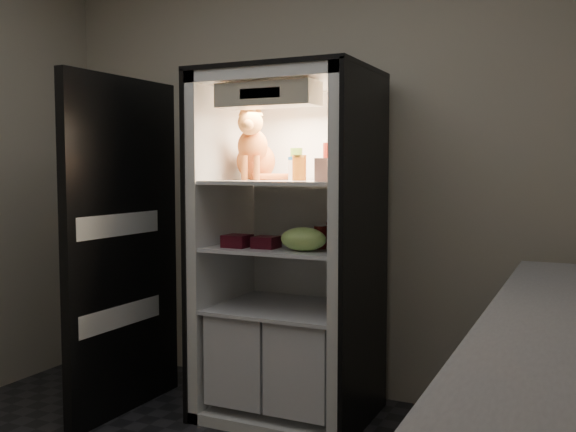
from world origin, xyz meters
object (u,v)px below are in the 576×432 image
object	(u,v)px
soda_can_a	(332,233)
condiment_jar	(299,238)
salsa_jar	(299,168)
tabby_cat	(255,152)
mayo_tub	(296,168)
berry_box_right	(266,242)
soda_can_b	(339,236)
grape_bag	(303,239)
refrigerator	(291,271)
soda_can_c	(320,237)
berry_box_left	(237,241)
pepper_jar	(335,160)
parmesan_shaker	(296,164)
cream_carton	(323,170)

from	to	relation	value
soda_can_a	condiment_jar	size ratio (longest dim) A/B	1.62
soda_can_a	salsa_jar	bearing A→B (deg)	-145.92
tabby_cat	mayo_tub	distance (m)	0.26
mayo_tub	berry_box_right	world-z (taller)	mayo_tub
soda_can_b	grape_bag	bearing A→B (deg)	-117.94
condiment_jar	berry_box_right	bearing A→B (deg)	-123.24
refrigerator	soda_can_c	size ratio (longest dim) A/B	15.38
mayo_tub	soda_can_c	distance (m)	0.43
berry_box_left	pepper_jar	bearing A→B (deg)	32.70
tabby_cat	soda_can_b	size ratio (longest dim) A/B	3.49
soda_can_a	grape_bag	xyz separation A→B (m)	(-0.05, -0.28, -0.01)
parmesan_shaker	soda_can_a	bearing A→B (deg)	10.24
berry_box_left	berry_box_right	xyz separation A→B (m)	(0.16, 0.03, -0.00)
mayo_tub	condiment_jar	xyz separation A→B (m)	(0.05, -0.06, -0.37)
refrigerator	pepper_jar	bearing A→B (deg)	11.24
refrigerator	cream_carton	size ratio (longest dim) A/B	16.49
cream_carton	soda_can_b	xyz separation A→B (m)	(-0.01, 0.24, -0.35)
mayo_tub	condiment_jar	size ratio (longest dim) A/B	1.58
refrigerator	condiment_jar	world-z (taller)	refrigerator
parmesan_shaker	berry_box_right	xyz separation A→B (m)	(-0.07, -0.22, -0.41)
condiment_jar	berry_box_left	size ratio (longest dim) A/B	0.62
refrigerator	parmesan_shaker	distance (m)	0.59
refrigerator	berry_box_left	xyz separation A→B (m)	(-0.20, -0.23, 0.18)
mayo_tub	berry_box_right	bearing A→B (deg)	-106.22
soda_can_c	refrigerator	bearing A→B (deg)	153.40
tabby_cat	condiment_jar	bearing A→B (deg)	-22.77
tabby_cat	parmesan_shaker	xyz separation A→B (m)	(0.24, 0.02, -0.07)
tabby_cat	pepper_jar	bearing A→B (deg)	-11.18
pepper_jar	soda_can_b	size ratio (longest dim) A/B	1.83
soda_can_a	condiment_jar	distance (m)	0.18
salsa_jar	berry_box_right	distance (m)	0.43
salsa_jar	cream_carton	xyz separation A→B (m)	(0.22, -0.21, -0.01)
cream_carton	soda_can_c	world-z (taller)	cream_carton
refrigerator	parmesan_shaker	bearing A→B (deg)	32.99
parmesan_shaker	mayo_tub	world-z (taller)	parmesan_shaker
salsa_jar	berry_box_right	world-z (taller)	salsa_jar
salsa_jar	berry_box_right	bearing A→B (deg)	-127.94
salsa_jar	berry_box_right	size ratio (longest dim) A/B	1.10
tabby_cat	soda_can_c	xyz separation A→B (m)	(0.44, -0.10, -0.44)
soda_can_a	soda_can_c	bearing A→B (deg)	-91.65
cream_carton	grape_bag	size ratio (longest dim) A/B	0.48
mayo_tub	soda_can_a	world-z (taller)	mayo_tub
soda_can_b	soda_can_c	bearing A→B (deg)	-126.42
pepper_jar	berry_box_right	xyz separation A→B (m)	(-0.28, -0.25, -0.43)
soda_can_b	cream_carton	bearing A→B (deg)	-87.68
salsa_jar	soda_can_b	xyz separation A→B (m)	(0.21, 0.03, -0.36)
pepper_jar	berry_box_right	bearing A→B (deg)	-138.46
tabby_cat	cream_carton	bearing A→B (deg)	-44.22
soda_can_c	condiment_jar	xyz separation A→B (m)	(-0.15, 0.08, -0.02)
salsa_jar	soda_can_a	bearing A→B (deg)	34.08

